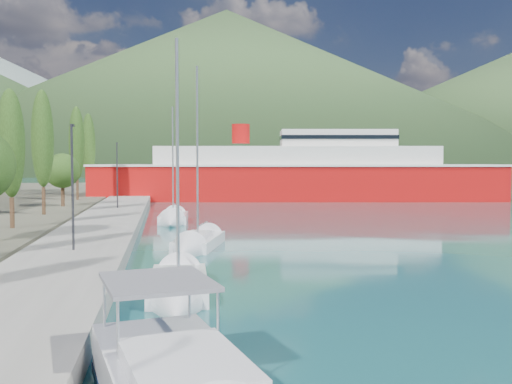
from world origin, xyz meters
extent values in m
plane|color=#1B5659|center=(0.00, 120.00, 0.00)|extent=(1400.00, 1400.00, 0.00)
cube|color=gray|center=(-9.00, 26.00, 0.40)|extent=(5.00, 88.00, 0.80)
cone|color=gray|center=(80.00, 680.00, 90.00)|extent=(760.00, 760.00, 180.00)
cone|color=#36532B|center=(40.00, 400.00, 57.50)|extent=(480.00, 480.00, 115.00)
cylinder|color=#47301E|center=(-14.57, 24.52, 1.71)|extent=(0.30, 0.30, 2.01)
ellipsoid|color=#2A4B18|center=(-14.57, 24.52, 6.28)|extent=(1.80, 1.80, 7.13)
cylinder|color=#47301E|center=(-14.57, 34.39, 1.83)|extent=(0.30, 0.30, 2.27)
ellipsoid|color=#2A4B18|center=(-14.57, 34.39, 6.99)|extent=(1.80, 1.80, 8.04)
cylinder|color=#47301E|center=(-14.57, 43.30, 1.77)|extent=(0.36, 0.36, 2.13)
sphere|color=#2A4B18|center=(-14.57, 43.30, 4.19)|extent=(3.41, 3.41, 3.41)
cylinder|color=#47301E|center=(-14.57, 52.81, 1.88)|extent=(0.30, 0.30, 2.35)
ellipsoid|color=#2A4B18|center=(-14.57, 52.81, 7.22)|extent=(1.80, 1.80, 8.34)
cylinder|color=#47301E|center=(-14.57, 62.93, 1.89)|extent=(0.30, 0.30, 2.37)
ellipsoid|color=#2A4B18|center=(-14.57, 62.93, 7.27)|extent=(1.80, 1.80, 8.41)
cylinder|color=#2D2D33|center=(-9.00, 13.46, 3.80)|extent=(0.12, 0.12, 6.00)
cube|color=#2D2D33|center=(-9.00, 13.71, 6.80)|extent=(0.15, 0.50, 0.12)
cylinder|color=#2D2D33|center=(-9.00, 39.20, 3.80)|extent=(0.12, 0.12, 6.00)
cube|color=#2D2D33|center=(-9.00, 39.45, 6.80)|extent=(0.15, 0.50, 0.12)
cube|color=silver|center=(-4.26, -4.88, 1.40)|extent=(2.61, 3.44, 0.39)
cube|color=slate|center=(-4.78, -2.47, 2.46)|extent=(2.71, 3.03, 0.10)
cube|color=silver|center=(-4.13, 7.03, 0.24)|extent=(2.38, 5.39, 0.85)
cube|color=silver|center=(-4.14, 6.67, 0.80)|extent=(1.39, 2.17, 0.33)
cylinder|color=silver|center=(-4.14, 6.67, 5.14)|extent=(0.12, 0.12, 8.96)
cone|color=silver|center=(-4.27, 3.63, 0.24)|extent=(2.27, 2.56, 2.17)
cube|color=silver|center=(-2.64, 18.83, 0.23)|extent=(3.59, 6.11, 0.81)
cube|color=silver|center=(-2.75, 18.46, 0.77)|extent=(1.84, 2.56, 0.32)
cylinder|color=silver|center=(-2.75, 18.46, 5.61)|extent=(0.12, 0.12, 9.95)
cone|color=silver|center=(-3.66, 15.29, 0.23)|extent=(2.74, 3.16, 2.08)
cube|color=silver|center=(-3.95, 33.32, 0.25)|extent=(2.64, 5.35, 0.89)
cube|color=silver|center=(-3.97, 32.97, 0.84)|extent=(1.51, 2.17, 0.35)
cylinder|color=silver|center=(-3.97, 32.97, 5.15)|extent=(0.12, 0.12, 8.92)
cone|color=silver|center=(-4.18, 30.00, 0.25)|extent=(2.45, 2.58, 2.28)
cube|color=#BA0E0E|center=(12.73, 60.13, 2.02)|extent=(54.41, 19.28, 5.15)
cube|color=silver|center=(12.73, 60.13, 4.60)|extent=(54.84, 19.67, 0.28)
cube|color=silver|center=(12.73, 60.13, 5.70)|extent=(37.79, 14.83, 2.76)
cube|color=silver|center=(18.18, 59.27, 8.19)|extent=(15.83, 9.10, 2.21)
cylinder|color=#BA0E0E|center=(5.46, 61.29, 8.83)|extent=(2.39, 2.39, 2.58)
camera|label=1|loc=(-4.60, -14.84, 5.03)|focal=40.00mm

